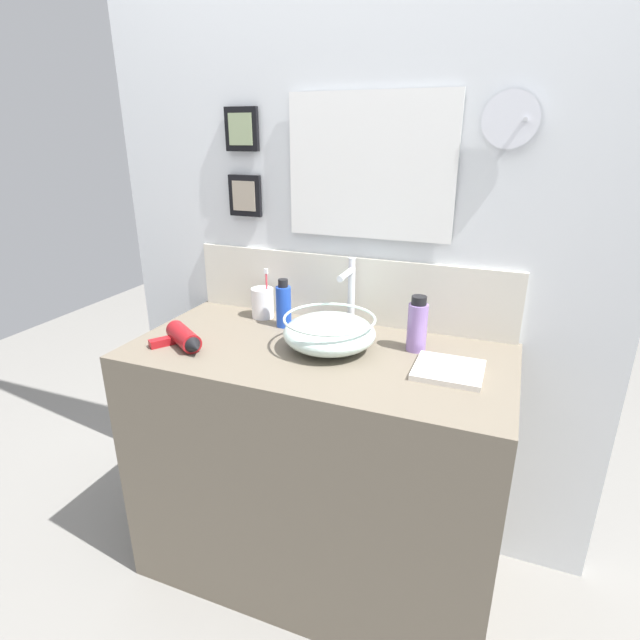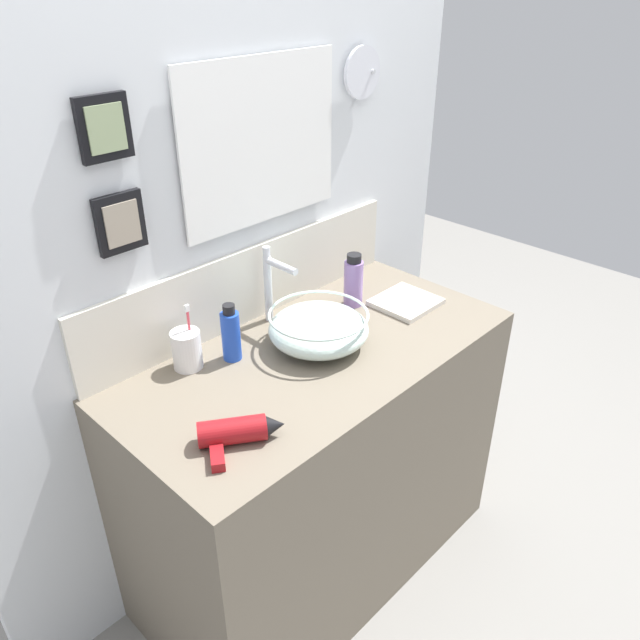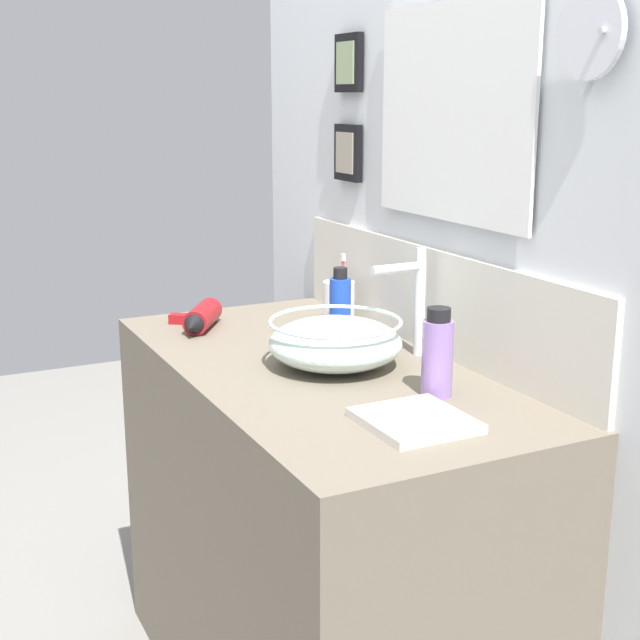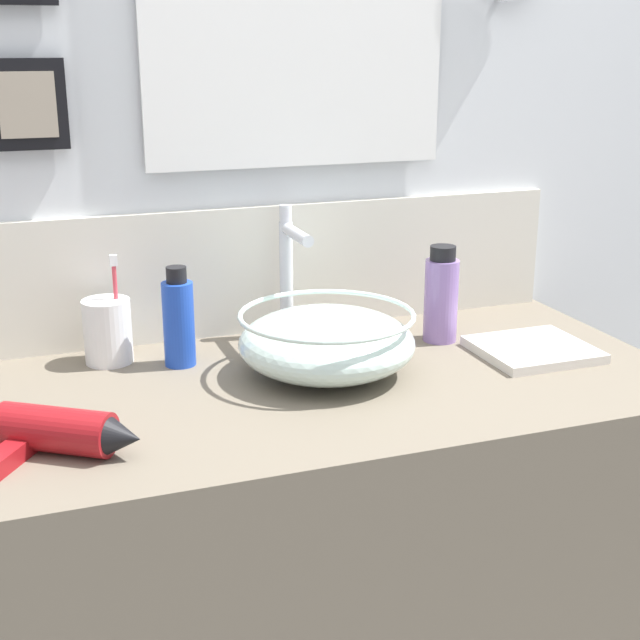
% 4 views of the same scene
% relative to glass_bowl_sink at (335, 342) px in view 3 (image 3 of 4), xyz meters
% --- Properties ---
extents(vanity_counter, '(1.16, 0.57, 0.84)m').
position_rel_glass_bowl_sink_xyz_m(vanity_counter, '(-0.03, -0.03, -0.48)').
color(vanity_counter, '#6B6051').
rests_on(vanity_counter, ground).
extents(back_panel, '(1.77, 0.10, 2.58)m').
position_rel_glass_bowl_sink_xyz_m(back_panel, '(-0.03, 0.29, 0.39)').
color(back_panel, silver).
rests_on(back_panel, ground).
extents(glass_bowl_sink, '(0.28, 0.28, 0.10)m').
position_rel_glass_bowl_sink_xyz_m(glass_bowl_sink, '(0.00, 0.00, 0.00)').
color(glass_bowl_sink, silver).
rests_on(glass_bowl_sink, vanity_counter).
extents(faucet, '(0.02, 0.13, 0.24)m').
position_rel_glass_bowl_sink_xyz_m(faucet, '(-0.00, 0.19, 0.08)').
color(faucet, silver).
rests_on(faucet, vanity_counter).
extents(hair_drier, '(0.21, 0.16, 0.06)m').
position_rel_glass_bowl_sink_xyz_m(hair_drier, '(-0.42, -0.15, -0.03)').
color(hair_drier, maroon).
rests_on(hair_drier, vanity_counter).
extents(toothbrush_cup, '(0.08, 0.08, 0.18)m').
position_rel_glass_bowl_sink_xyz_m(toothbrush_cup, '(-0.32, 0.17, -0.00)').
color(toothbrush_cup, white).
rests_on(toothbrush_cup, vanity_counter).
extents(shampoo_bottle, '(0.05, 0.05, 0.17)m').
position_rel_glass_bowl_sink_xyz_m(shampoo_bottle, '(-0.21, 0.12, 0.02)').
color(shampoo_bottle, blue).
rests_on(shampoo_bottle, vanity_counter).
extents(soap_dispenser, '(0.06, 0.06, 0.17)m').
position_rel_glass_bowl_sink_xyz_m(soap_dispenser, '(0.25, 0.09, 0.03)').
color(soap_dispenser, '#8C6BB2').
rests_on(soap_dispenser, vanity_counter).
extents(hand_towel, '(0.19, 0.17, 0.02)m').
position_rel_glass_bowl_sink_xyz_m(hand_towel, '(0.36, -0.03, -0.05)').
color(hand_towel, silver).
rests_on(hand_towel, vanity_counter).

